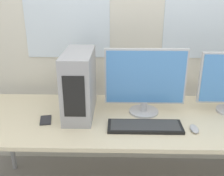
# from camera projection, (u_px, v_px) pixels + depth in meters

# --- Properties ---
(wall_back) EXTENTS (8.00, 0.07, 2.70)m
(wall_back) POSITION_uv_depth(u_px,v_px,m) (137.00, 13.00, 2.07)
(wall_back) COLOR beige
(wall_back) RESTS_ON ground_plane
(desk) EXTENTS (2.31, 0.77, 0.70)m
(desk) POSITION_uv_depth(u_px,v_px,m) (138.00, 122.00, 1.84)
(desk) COLOR beige
(desk) RESTS_ON ground_plane
(pc_tower) EXTENTS (0.19, 0.46, 0.45)m
(pc_tower) POSITION_uv_depth(u_px,v_px,m) (79.00, 84.00, 1.81)
(pc_tower) COLOR #9E9EA3
(pc_tower) RESTS_ON desk
(monitor_main) EXTENTS (0.56, 0.21, 0.47)m
(monitor_main) POSITION_uv_depth(u_px,v_px,m) (145.00, 81.00, 1.80)
(monitor_main) COLOR #B7B7BC
(monitor_main) RESTS_ON desk
(keyboard) EXTENTS (0.48, 0.16, 0.02)m
(keyboard) POSITION_uv_depth(u_px,v_px,m) (145.00, 126.00, 1.69)
(keyboard) COLOR black
(keyboard) RESTS_ON desk
(mouse) EXTENTS (0.05, 0.11, 0.02)m
(mouse) POSITION_uv_depth(u_px,v_px,m) (194.00, 129.00, 1.66)
(mouse) COLOR #B2B2B7
(mouse) RESTS_ON desk
(cell_phone) EXTENTS (0.10, 0.14, 0.01)m
(cell_phone) POSITION_uv_depth(u_px,v_px,m) (46.00, 120.00, 1.78)
(cell_phone) COLOR #232328
(cell_phone) RESTS_ON desk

